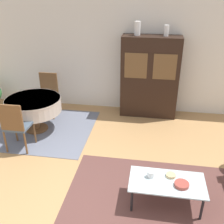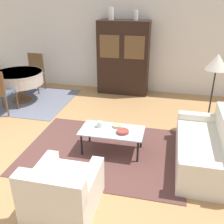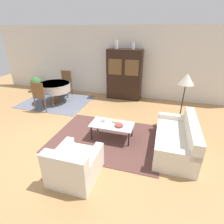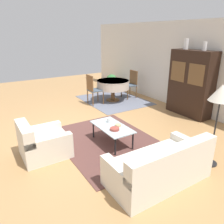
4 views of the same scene
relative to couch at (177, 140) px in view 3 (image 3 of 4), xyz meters
name	(u,v)px [view 3 (image 3 of 4)]	position (x,y,z in m)	size (l,w,h in m)	color
ground_plane	(65,139)	(-2.70, -0.36, -0.28)	(14.00, 14.00, 0.00)	tan
wall_back	(107,62)	(-2.70, 3.27, 1.07)	(10.00, 0.06, 2.70)	silver
area_rug	(107,138)	(-1.68, 0.00, -0.28)	(2.72, 2.03, 0.01)	brown
dining_rug	(57,101)	(-4.33, 1.85, -0.28)	(2.45, 1.99, 0.01)	slate
couch	(177,140)	(0.00, 0.00, 0.00)	(0.84, 1.72, 0.77)	silver
armchair	(74,166)	(-1.85, -1.41, 0.00)	(0.81, 0.89, 0.74)	silver
coffee_table	(112,125)	(-1.55, 0.04, 0.10)	(1.07, 0.56, 0.41)	black
display_cabinet	(124,75)	(-1.92, 2.98, 0.67)	(1.32, 0.48, 1.89)	black
dining_table	(54,87)	(-4.31, 1.80, 0.31)	(1.16, 1.16, 0.74)	brown
dining_chair_near	(41,95)	(-4.31, 1.00, 0.30)	(0.44, 0.44, 1.01)	brown
dining_chair_far	(66,82)	(-4.31, 2.61, 0.30)	(0.44, 0.44, 1.01)	brown
floor_lamp	(186,81)	(0.11, 1.19, 1.05)	(0.41, 0.41, 1.54)	black
cup	(104,120)	(-1.79, 0.11, 0.18)	(0.10, 0.10, 0.10)	white
bowl	(119,125)	(-1.36, -0.01, 0.16)	(0.20, 0.20, 0.05)	#9E4238
bowl_small	(115,121)	(-1.50, 0.17, 0.15)	(0.14, 0.14, 0.04)	tan
vase_tall	(116,44)	(-2.25, 2.98, 1.76)	(0.13, 0.13, 0.30)	white
vase_short	(133,46)	(-1.63, 2.98, 1.73)	(0.10, 0.10, 0.23)	white
potted_plant	(36,83)	(-5.88, 2.73, 0.08)	(0.47, 0.47, 0.63)	#93664C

